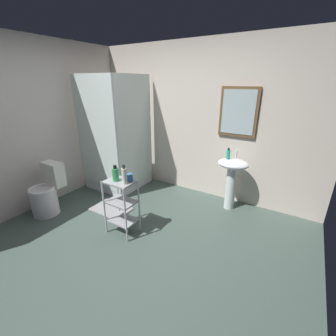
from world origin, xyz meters
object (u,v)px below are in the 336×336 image
(lotion_bottle_white, at_px, (124,176))
(bath_mat, at_px, (111,209))
(shower_stall, at_px, (118,164))
(toilet, at_px, (47,194))
(pedestal_sink, at_px, (232,174))
(hand_soap_bottle, at_px, (228,154))
(storage_cart, at_px, (121,203))
(rinse_cup, at_px, (130,178))
(body_wash_bottle_green, at_px, (116,174))

(lotion_bottle_white, distance_m, bath_mat, 1.11)
(shower_stall, bearing_deg, toilet, -103.21)
(pedestal_sink, relative_size, hand_soap_bottle, 4.97)
(bath_mat, bearing_deg, storage_cart, -29.44)
(lotion_bottle_white, bearing_deg, shower_stall, 137.14)
(rinse_cup, bearing_deg, shower_stall, 139.77)
(toilet, distance_m, body_wash_bottle_green, 1.37)
(pedestal_sink, bearing_deg, body_wash_bottle_green, -127.58)
(rinse_cup, bearing_deg, hand_soap_bottle, 57.60)
(lotion_bottle_white, bearing_deg, body_wash_bottle_green, 176.02)
(hand_soap_bottle, bearing_deg, storage_cart, -124.44)
(toilet, relative_size, lotion_bottle_white, 3.11)
(body_wash_bottle_green, height_order, bath_mat, body_wash_bottle_green)
(body_wash_bottle_green, relative_size, bath_mat, 0.34)
(shower_stall, relative_size, bath_mat, 3.33)
(body_wash_bottle_green, distance_m, rinse_cup, 0.18)
(body_wash_bottle_green, bearing_deg, pedestal_sink, 52.42)
(rinse_cup, bearing_deg, body_wash_bottle_green, -152.35)
(shower_stall, relative_size, storage_cart, 2.70)
(storage_cart, height_order, lotion_bottle_white, lotion_bottle_white)
(rinse_cup, xyz_separation_m, bath_mat, (-0.66, 0.24, -0.78))
(shower_stall, height_order, hand_soap_bottle, shower_stall)
(hand_soap_bottle, relative_size, lotion_bottle_white, 0.67)
(pedestal_sink, distance_m, hand_soap_bottle, 0.31)
(rinse_cup, height_order, bath_mat, rinse_cup)
(rinse_cup, bearing_deg, bath_mat, 159.69)
(storage_cart, relative_size, rinse_cup, 7.77)
(lotion_bottle_white, bearing_deg, storage_cart, 166.99)
(bath_mat, bearing_deg, pedestal_sink, 33.80)
(toilet, distance_m, storage_cart, 1.32)
(shower_stall, bearing_deg, pedestal_sink, 9.58)
(pedestal_sink, relative_size, lotion_bottle_white, 3.31)
(toilet, bearing_deg, rinse_cup, 12.05)
(shower_stall, height_order, pedestal_sink, shower_stall)
(shower_stall, relative_size, pedestal_sink, 2.47)
(toilet, distance_m, lotion_bottle_white, 1.51)
(pedestal_sink, xyz_separation_m, toilet, (-2.30, -1.58, -0.26))
(rinse_cup, bearing_deg, toilet, -167.95)
(storage_cart, distance_m, bath_mat, 0.76)
(storage_cart, relative_size, body_wash_bottle_green, 3.65)
(storage_cart, height_order, rinse_cup, rinse_cup)
(shower_stall, bearing_deg, rinse_cup, -40.23)
(pedestal_sink, relative_size, storage_cart, 1.09)
(pedestal_sink, height_order, lotion_bottle_white, lotion_bottle_white)
(shower_stall, relative_size, rinse_cup, 20.99)
(hand_soap_bottle, bearing_deg, toilet, -144.59)
(lotion_bottle_white, distance_m, rinse_cup, 0.11)
(storage_cart, height_order, bath_mat, storage_cart)
(lotion_bottle_white, xyz_separation_m, body_wash_bottle_green, (-0.15, 0.01, -0.02))
(bath_mat, bearing_deg, lotion_bottle_white, -26.96)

